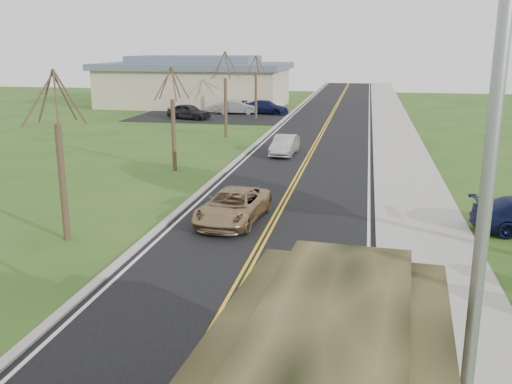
# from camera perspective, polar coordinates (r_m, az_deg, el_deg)

# --- Properties ---
(road) EXTENTS (8.00, 120.00, 0.01)m
(road) POSITION_cam_1_polar(r_m,az_deg,el_deg) (48.54, 6.81, 6.30)
(road) COLOR black
(road) RESTS_ON ground
(curb_right) EXTENTS (0.30, 120.00, 0.12)m
(curb_right) POSITION_cam_1_polar(r_m,az_deg,el_deg) (48.42, 11.74, 6.14)
(curb_right) COLOR #9E998E
(curb_right) RESTS_ON ground
(sidewalk_right) EXTENTS (3.20, 120.00, 0.10)m
(sidewalk_right) POSITION_cam_1_polar(r_m,az_deg,el_deg) (48.47, 13.82, 6.02)
(sidewalk_right) COLOR #9E998E
(sidewalk_right) RESTS_ON ground
(curb_left) EXTENTS (0.30, 120.00, 0.10)m
(curb_left) POSITION_cam_1_polar(r_m,az_deg,el_deg) (49.01, 1.94, 6.52)
(curb_left) COLOR #9E998E
(curb_left) RESTS_ON ground
(street_light) EXTENTS (1.65, 0.22, 8.00)m
(street_light) POSITION_cam_1_polar(r_m,az_deg,el_deg) (7.95, 20.95, -4.22)
(street_light) COLOR gray
(street_light) RESTS_ON ground
(bare_tree_a) EXTENTS (1.93, 2.26, 6.08)m
(bare_tree_a) POSITION_cam_1_polar(r_m,az_deg,el_deg) (21.18, -18.89, 2.21)
(bare_tree_a) COLOR #38281C
(bare_tree_a) RESTS_ON ground
(bare_tree_b) EXTENTS (1.83, 2.14, 5.73)m
(bare_tree_b) POSITION_cam_1_polar(r_m,az_deg,el_deg) (32.01, -8.27, 6.50)
(bare_tree_b) COLOR #38281C
(bare_tree_b) RESTS_ON ground
(bare_tree_c) EXTENTS (2.04, 2.39, 6.42)m
(bare_tree_c) POSITION_cam_1_polar(r_m,az_deg,el_deg) (43.41, -3.06, 9.10)
(bare_tree_c) COLOR #38281C
(bare_tree_c) RESTS_ON ground
(bare_tree_d) EXTENTS (1.88, 2.20, 5.91)m
(bare_tree_d) POSITION_cam_1_polar(r_m,az_deg,el_deg) (55.11, -0.01, 10.03)
(bare_tree_d) COLOR #38281C
(bare_tree_d) RESTS_ON ground
(commercial_building) EXTENTS (25.50, 21.50, 5.65)m
(commercial_building) POSITION_cam_1_polar(r_m,az_deg,el_deg) (66.92, -6.05, 10.86)
(commercial_building) COLOR tan
(commercial_building) RESTS_ON ground
(suv_champagne) EXTENTS (2.55, 4.83, 1.29)m
(suv_champagne) POSITION_cam_1_polar(r_m,az_deg,el_deg) (22.62, -2.31, -1.42)
(suv_champagne) COLOR #967A55
(suv_champagne) RESTS_ON ground
(sedan_silver) EXTENTS (1.51, 3.85, 1.25)m
(sedan_silver) POSITION_cam_1_polar(r_m,az_deg,el_deg) (36.59, 2.88, 4.69)
(sedan_silver) COLOR #AEAFB3
(sedan_silver) RESTS_ON ground
(lot_car_dark) EXTENTS (4.56, 2.88, 1.45)m
(lot_car_dark) POSITION_cam_1_polar(r_m,az_deg,el_deg) (54.81, -6.75, 7.99)
(lot_car_dark) COLOR black
(lot_car_dark) RESTS_ON ground
(lot_car_silver) EXTENTS (4.47, 2.12, 1.41)m
(lot_car_silver) POSITION_cam_1_polar(r_m,az_deg,el_deg) (58.64, -1.96, 8.48)
(lot_car_silver) COLOR #9E9EA2
(lot_car_silver) RESTS_ON ground
(lot_car_navy) EXTENTS (5.01, 2.84, 1.37)m
(lot_car_navy) POSITION_cam_1_polar(r_m,az_deg,el_deg) (58.72, 1.02, 8.48)
(lot_car_navy) COLOR #10133C
(lot_car_navy) RESTS_ON ground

